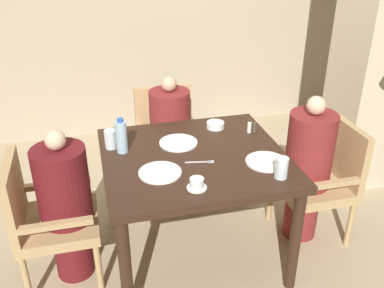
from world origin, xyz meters
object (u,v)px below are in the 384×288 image
(diner_in_far_chair, at_px, (170,136))
(glass_tall_near, at_px, (110,139))
(chair_left_side, at_px, (44,216))
(teacup_with_saucer, at_px, (197,184))
(diner_in_right_chair, at_px, (307,168))
(plate_dessert_center, at_px, (266,162))
(diner_in_left_chair, at_px, (66,205))
(water_bottle, at_px, (121,137))
(glass_tall_mid, at_px, (281,168))
(chair_far_side, at_px, (167,136))
(plate_main_left, at_px, (160,172))
(chair_right_side, at_px, (323,176))
(plate_main_right, at_px, (178,143))
(bowl_small, at_px, (215,125))

(diner_in_far_chair, relative_size, glass_tall_near, 8.33)
(chair_left_side, distance_m, teacup_with_saucer, 1.00)
(diner_in_right_chair, bearing_deg, chair_left_side, 180.00)
(diner_in_far_chair, distance_m, diner_in_right_chair, 1.12)
(diner_in_far_chair, bearing_deg, plate_dessert_center, -67.55)
(chair_left_side, height_order, diner_in_far_chair, diner_in_far_chair)
(diner_in_left_chair, distance_m, water_bottle, 0.54)
(diner_in_left_chair, bearing_deg, water_bottle, 21.72)
(chair_left_side, relative_size, teacup_with_saucer, 7.67)
(glass_tall_mid, bearing_deg, chair_far_side, 107.82)
(plate_main_left, xyz_separation_m, glass_tall_near, (-0.25, 0.39, 0.06))
(chair_right_side, distance_m, diner_in_right_chair, 0.16)
(chair_right_side, relative_size, diner_in_right_chair, 0.79)
(chair_left_side, relative_size, diner_in_far_chair, 0.83)
(chair_left_side, relative_size, glass_tall_near, 6.91)
(teacup_with_saucer, bearing_deg, glass_tall_mid, -0.74)
(chair_right_side, bearing_deg, plate_main_right, 170.17)
(glass_tall_near, bearing_deg, water_bottle, -47.83)
(diner_in_right_chair, relative_size, plate_main_right, 4.31)
(plate_dessert_center, bearing_deg, diner_in_right_chair, 26.15)
(plate_main_left, bearing_deg, plate_dessert_center, -2.89)
(water_bottle, bearing_deg, chair_right_side, -6.28)
(plate_main_right, distance_m, bowl_small, 0.36)
(chair_far_side, bearing_deg, plate_main_right, -94.83)
(plate_main_right, distance_m, glass_tall_mid, 0.73)
(diner_in_far_chair, height_order, diner_in_right_chair, diner_in_right_chair)
(diner_in_right_chair, bearing_deg, chair_far_side, 131.88)
(diner_in_left_chair, distance_m, diner_in_right_chair, 1.63)
(diner_in_right_chair, height_order, plate_main_right, diner_in_right_chair)
(diner_in_far_chair, height_order, glass_tall_near, diner_in_far_chair)
(chair_far_side, bearing_deg, diner_in_left_chair, -131.88)
(diner_in_far_chair, relative_size, glass_tall_mid, 8.33)
(chair_far_side, distance_m, chair_right_side, 1.31)
(chair_right_side, distance_m, glass_tall_mid, 0.75)
(plate_main_left, relative_size, plate_main_right, 1.00)
(chair_left_side, xyz_separation_m, plate_main_right, (0.89, 0.18, 0.31))
(diner_in_right_chair, distance_m, teacup_with_saucer, 1.00)
(glass_tall_mid, bearing_deg, water_bottle, 147.81)
(teacup_with_saucer, xyz_separation_m, water_bottle, (-0.35, 0.53, 0.08))
(chair_right_side, xyz_separation_m, plate_dessert_center, (-0.55, -0.20, 0.31))
(diner_in_left_chair, xyz_separation_m, glass_tall_mid, (1.23, -0.38, 0.30))
(diner_in_right_chair, bearing_deg, chair_right_side, 0.00)
(chair_left_side, bearing_deg, chair_right_side, 0.00)
(chair_far_side, xyz_separation_m, glass_tall_near, (-0.50, -0.68, 0.36))
(chair_right_side, xyz_separation_m, glass_tall_mid, (-0.53, -0.38, 0.36))
(chair_left_side, distance_m, diner_in_right_chair, 1.76)
(diner_in_right_chair, relative_size, water_bottle, 4.71)
(water_bottle, bearing_deg, plate_main_left, -60.29)
(diner_in_far_chair, relative_size, plate_dessert_center, 4.11)
(water_bottle, bearing_deg, chair_far_side, 60.24)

